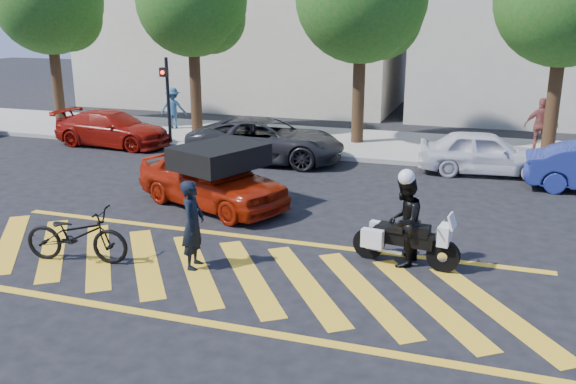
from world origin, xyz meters
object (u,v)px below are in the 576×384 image
(officer_moto, at_px, (404,221))
(parked_mid_left, at_px, (266,140))
(red_convertible, at_px, (212,178))
(parked_left, at_px, (113,129))
(parked_mid_right, at_px, (484,153))
(bicycle, at_px, (77,235))
(officer_bike, at_px, (193,225))
(police_motorcycle, at_px, (404,240))

(officer_moto, xyz_separation_m, parked_mid_left, (-5.47, 7.22, -0.18))
(red_convertible, xyz_separation_m, parked_left, (-6.57, 5.51, -0.09))
(officer_moto, relative_size, parked_mid_right, 0.45)
(parked_left, height_order, parked_mid_right, parked_mid_right)
(parked_mid_left, bearing_deg, parked_left, 81.26)
(bicycle, height_order, red_convertible, red_convertible)
(parked_mid_right, bearing_deg, officer_moto, 163.86)
(parked_left, bearing_deg, parked_mid_right, -87.00)
(officer_bike, bearing_deg, red_convertible, 11.14)
(police_motorcycle, relative_size, red_convertible, 0.49)
(officer_moto, height_order, parked_mid_left, officer_moto)
(parked_left, distance_m, parked_mid_right, 13.03)
(police_motorcycle, height_order, officer_moto, officer_moto)
(parked_left, relative_size, parked_mid_left, 0.86)
(officer_bike, height_order, officer_moto, officer_moto)
(parked_mid_right, bearing_deg, red_convertible, 124.28)
(police_motorcycle, distance_m, parked_left, 14.02)
(officer_moto, bearing_deg, red_convertible, -105.03)
(bicycle, distance_m, parked_mid_left, 9.09)
(officer_bike, relative_size, parked_left, 0.39)
(red_convertible, bearing_deg, officer_bike, -137.54)
(police_motorcycle, relative_size, parked_left, 0.48)
(police_motorcycle, xyz_separation_m, parked_mid_left, (-5.48, 7.22, 0.20))
(officer_moto, bearing_deg, police_motorcycle, 118.12)
(officer_bike, bearing_deg, bicycle, 92.50)
(officer_bike, distance_m, parked_mid_left, 8.77)
(bicycle, relative_size, red_convertible, 0.49)
(bicycle, xyz_separation_m, officer_moto, (6.10, 1.85, 0.34))
(police_motorcycle, bearing_deg, parked_mid_left, 135.90)
(bicycle, distance_m, officer_moto, 6.39)
(police_motorcycle, bearing_deg, red_convertible, 165.08)
(police_motorcycle, height_order, parked_mid_right, parked_mid_right)
(officer_moto, distance_m, parked_mid_left, 9.06)
(police_motorcycle, bearing_deg, officer_moto, -151.88)
(bicycle, height_order, parked_mid_right, parked_mid_right)
(officer_bike, distance_m, officer_moto, 4.04)
(officer_bike, height_order, parked_left, officer_bike)
(officer_bike, relative_size, officer_moto, 0.98)
(bicycle, bearing_deg, officer_moto, -82.44)
(bicycle, relative_size, officer_moto, 1.18)
(police_motorcycle, bearing_deg, parked_mid_right, 88.83)
(officer_moto, xyz_separation_m, red_convertible, (-5.10, 2.24, -0.16))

